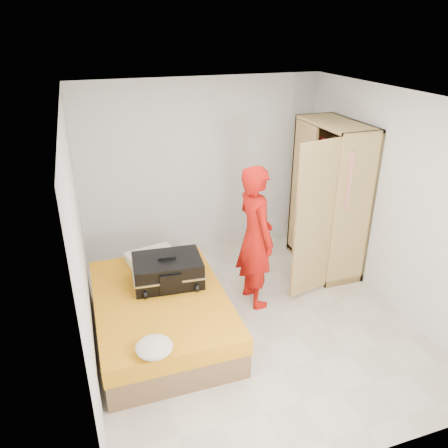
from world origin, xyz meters
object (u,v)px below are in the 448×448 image
object	(u,v)px
bed	(161,314)
round_cushion	(154,347)
suitcase	(168,271)
wardrobe	(327,203)
person	(255,237)

from	to	relation	value
bed	round_cushion	bearing A→B (deg)	-104.03
bed	suitcase	xyz separation A→B (m)	(0.15, 0.24, 0.40)
suitcase	round_cushion	world-z (taller)	suitcase
wardrobe	bed	bearing A→B (deg)	-163.45
wardrobe	suitcase	bearing A→B (deg)	-168.01
wardrobe	suitcase	world-z (taller)	wardrobe
wardrobe	person	bearing A→B (deg)	-159.27
round_cushion	suitcase	bearing A→B (deg)	72.07
bed	suitcase	bearing A→B (deg)	59.15
round_cushion	bed	bearing A→B (deg)	75.97
suitcase	wardrobe	bearing A→B (deg)	16.46
suitcase	round_cushion	xyz separation A→B (m)	(-0.37, -1.14, -0.09)
bed	round_cushion	xyz separation A→B (m)	(-0.22, -0.90, 0.31)
bed	suitcase	world-z (taller)	suitcase
wardrobe	person	distance (m)	1.35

